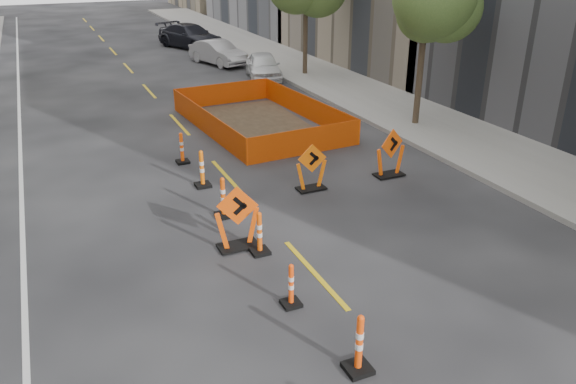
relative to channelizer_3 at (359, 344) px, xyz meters
name	(u,v)px	position (x,y,z in m)	size (l,w,h in m)	color
sidewalk_right	(427,123)	(9.70, 11.02, -0.49)	(4.00, 90.00, 0.15)	gray
tree_r_b	(426,6)	(9.10, 11.02, 3.96)	(2.80, 2.80, 5.95)	#382B1E
channelizer_3	(359,344)	(0.00, 0.00, 0.00)	(0.44, 0.44, 1.12)	#F9460A
channelizer_4	(291,285)	(-0.25, 2.16, -0.09)	(0.37, 0.37, 0.94)	#FF440A
channelizer_5	(260,233)	(-0.07, 4.32, -0.03)	(0.42, 0.42, 1.06)	#EE520A
channelizer_6	(223,197)	(-0.24, 6.48, -0.01)	(0.44, 0.44, 1.11)	#E34C09
channelizer_7	(202,169)	(-0.18, 8.64, 0.00)	(0.44, 0.44, 1.13)	orange
channelizer_8	(182,148)	(-0.24, 10.80, -0.05)	(0.41, 0.41, 1.03)	#FF4F0A
chevron_sign_left	(237,217)	(-0.44, 4.76, 0.23)	(1.06, 0.64, 1.59)	#EE4C0A
chevron_sign_center	(311,167)	(2.63, 7.13, 0.14)	(0.94, 0.56, 1.41)	orange
chevron_sign_right	(391,153)	(5.29, 7.09, 0.20)	(1.02, 0.61, 1.53)	#F6530A
safety_fence	(258,114)	(3.51, 13.57, -0.10)	(4.36, 7.43, 0.93)	#EC430C
parked_car_near	(263,66)	(6.79, 21.27, 0.12)	(1.60, 3.97, 1.35)	white
parked_car_mid	(218,53)	(5.78, 25.94, 0.13)	(1.46, 4.18, 1.38)	#A6A4AA
parked_car_far	(190,36)	(5.80, 32.15, 0.22)	(2.20, 5.42, 1.57)	black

